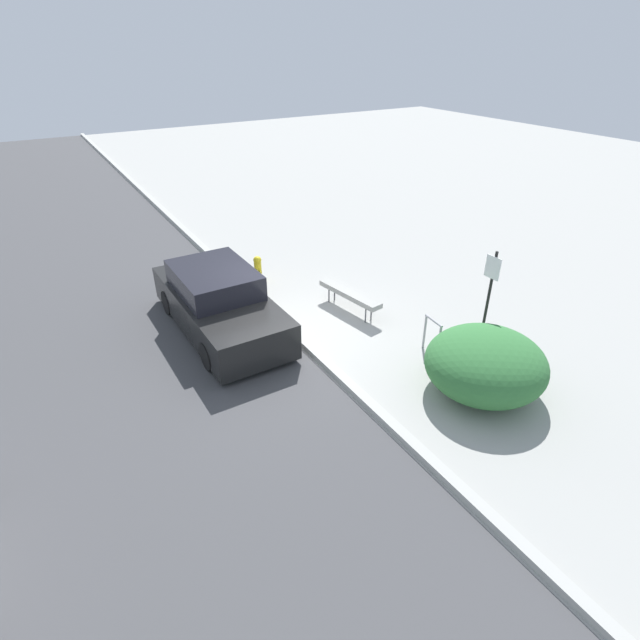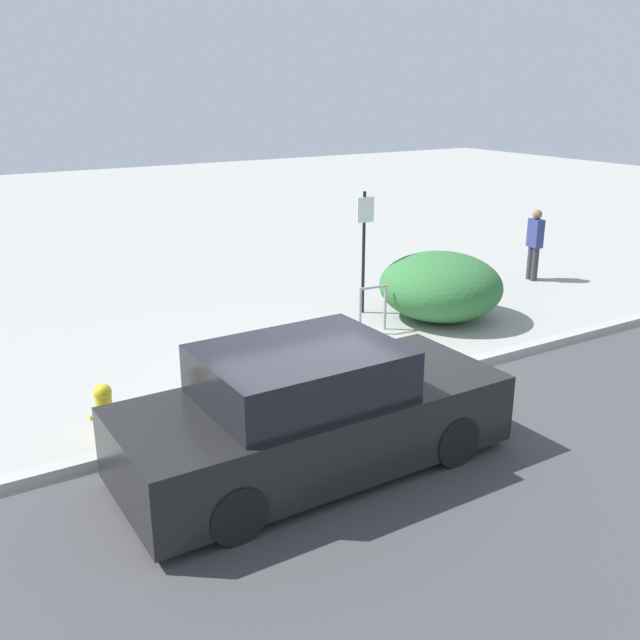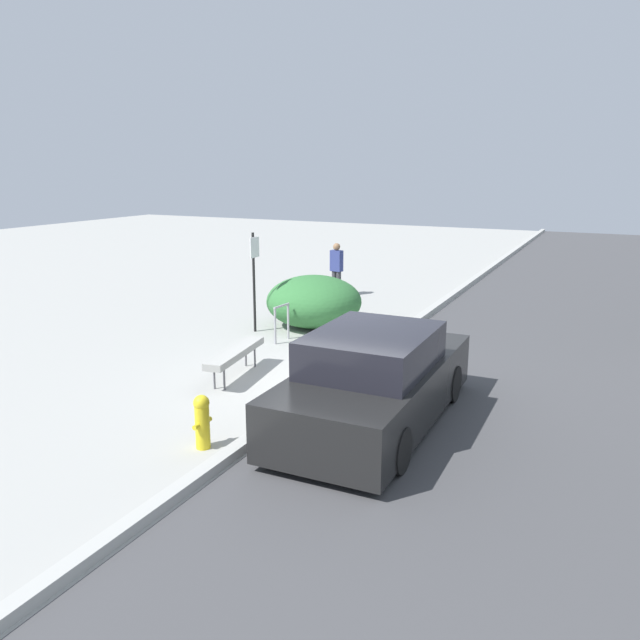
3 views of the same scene
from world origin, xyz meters
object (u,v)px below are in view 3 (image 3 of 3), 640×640
bike_rack (282,319)px  parked_car_near (375,381)px  pedestrian (336,268)px  fire_hydrant (202,420)px  sign_post (254,273)px  bench (235,353)px

bike_rack → parked_car_near: (-3.32, -3.46, 0.16)m
pedestrian → parked_car_near: pedestrian is taller
pedestrian → parked_car_near: (-8.37, -4.45, -0.18)m
fire_hydrant → parked_car_near: bearing=-44.7°
sign_post → parked_car_near: bearing=-130.5°
bike_rack → sign_post: 1.39m
bike_rack → fire_hydrant: size_ratio=1.08×
bench → pedestrian: 7.67m
fire_hydrant → pedestrian: bearing=14.6°
sign_post → bench: bearing=-154.6°
bench → fire_hydrant: 2.94m
bike_rack → fire_hydrant: bike_rack is taller
bike_rack → fire_hydrant: bearing=-162.1°
bench → bike_rack: (2.47, 0.43, 0.04)m
bench → bike_rack: bike_rack is taller
bike_rack → pedestrian: 5.16m
parked_car_near → bench: bearing=74.0°
fire_hydrant → parked_car_near: parked_car_near is taller
pedestrian → bench: bearing=111.7°
bench → sign_post: (2.94, 1.40, 0.92)m
bench → parked_car_near: (-0.84, -3.03, 0.20)m
bench → parked_car_near: bearing=-114.3°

